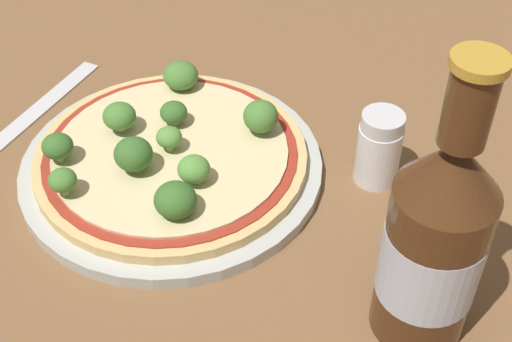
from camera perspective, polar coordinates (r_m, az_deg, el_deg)
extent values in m
plane|color=brown|center=(0.65, -6.68, -0.03)|extent=(3.00, 3.00, 0.00)
cylinder|color=#B2B7B2|center=(0.65, -6.94, 0.67)|extent=(0.27, 0.27, 0.01)
cylinder|color=tan|center=(0.64, -7.05, 1.00)|extent=(0.24, 0.24, 0.01)
cylinder|color=maroon|center=(0.63, -7.09, 1.39)|extent=(0.22, 0.22, 0.00)
cylinder|color=beige|center=(0.63, -7.10, 1.47)|extent=(0.21, 0.21, 0.00)
cylinder|color=#89A866|center=(0.70, -5.98, 6.93)|extent=(0.01, 0.01, 0.01)
ellipsoid|color=#477A33|center=(0.70, -6.04, 7.62)|extent=(0.03, 0.03, 0.03)
cylinder|color=#89A866|center=(0.63, -6.92, 1.95)|extent=(0.01, 0.01, 0.01)
ellipsoid|color=#568E3D|center=(0.62, -6.99, 2.62)|extent=(0.02, 0.02, 0.02)
cylinder|color=#89A866|center=(0.64, 0.37, 3.50)|extent=(0.01, 0.01, 0.01)
ellipsoid|color=#477A33|center=(0.63, 0.38, 4.40)|extent=(0.03, 0.03, 0.03)
cylinder|color=#89A866|center=(0.63, -15.41, 1.17)|extent=(0.01, 0.01, 0.01)
ellipsoid|color=#386628|center=(0.63, -15.60, 1.94)|extent=(0.03, 0.03, 0.02)
cylinder|color=#89A866|center=(0.59, -4.94, -0.59)|extent=(0.01, 0.01, 0.01)
ellipsoid|color=#568E3D|center=(0.59, -5.00, 0.15)|extent=(0.03, 0.03, 0.02)
cylinder|color=#89A866|center=(0.65, -10.75, 3.53)|extent=(0.01, 0.01, 0.01)
ellipsoid|color=#477A33|center=(0.65, -10.88, 4.34)|extent=(0.03, 0.03, 0.02)
cylinder|color=#89A866|center=(0.61, -9.65, 0.44)|extent=(0.01, 0.01, 0.01)
ellipsoid|color=#386628|center=(0.60, -9.79, 1.35)|extent=(0.03, 0.03, 0.03)
cylinder|color=#89A866|center=(0.57, -6.38, -3.07)|extent=(0.01, 0.01, 0.01)
ellipsoid|color=#386628|center=(0.56, -6.47, -2.31)|extent=(0.03, 0.03, 0.03)
cylinder|color=#89A866|center=(0.60, -15.04, -1.44)|extent=(0.01, 0.01, 0.01)
ellipsoid|color=#477A33|center=(0.59, -15.22, -0.71)|extent=(0.02, 0.02, 0.02)
cylinder|color=#89A866|center=(0.65, -6.54, 4.03)|extent=(0.01, 0.01, 0.01)
ellipsoid|color=#386628|center=(0.65, -6.61, 4.68)|extent=(0.02, 0.02, 0.02)
cylinder|color=#472814|center=(0.50, 13.71, -7.13)|extent=(0.07, 0.07, 0.13)
cylinder|color=#B2BCD1|center=(0.49, 13.76, -6.93)|extent=(0.07, 0.07, 0.06)
cone|color=#472814|center=(0.44, 15.52, 0.23)|extent=(0.07, 0.07, 0.04)
cylinder|color=#472814|center=(0.41, 16.69, 5.00)|extent=(0.03, 0.03, 0.05)
cylinder|color=#B7892D|center=(0.39, 17.51, 8.31)|extent=(0.03, 0.03, 0.01)
cylinder|color=silver|center=(0.63, 9.74, 1.35)|extent=(0.04, 0.04, 0.06)
cylinder|color=silver|center=(0.61, 10.12, 3.85)|extent=(0.04, 0.04, 0.01)
cube|color=silver|center=(0.74, -17.26, 4.56)|extent=(0.03, 0.19, 0.00)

